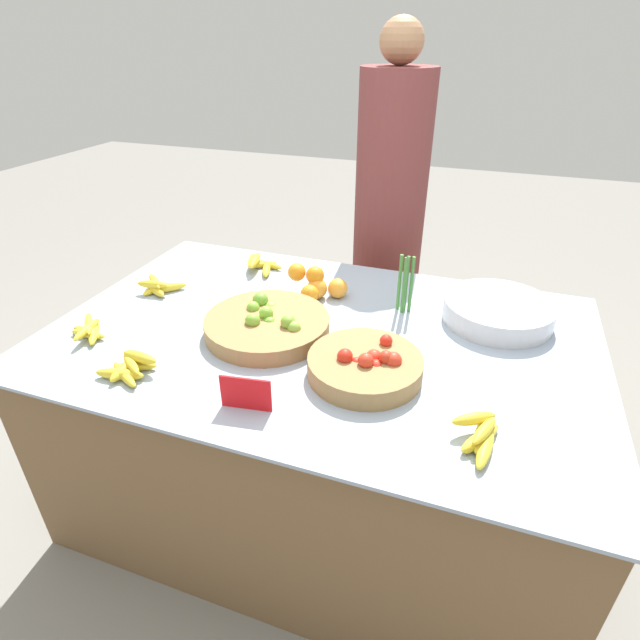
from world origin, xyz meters
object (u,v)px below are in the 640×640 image
object	(u,v)px
metal_bowl	(498,311)
vendor_person	(388,236)
tomato_basket	(366,366)
lime_bowl	(267,324)
price_sign	(246,394)

from	to	relation	value
metal_bowl	vendor_person	distance (m)	0.84
tomato_basket	metal_bowl	bearing A→B (deg)	53.11
lime_bowl	vendor_person	world-z (taller)	vendor_person
lime_bowl	tomato_basket	distance (m)	0.40
lime_bowl	metal_bowl	xyz separation A→B (m)	(0.73, 0.34, 0.01)
lime_bowl	vendor_person	distance (m)	1.01
metal_bowl	vendor_person	xyz separation A→B (m)	(-0.54, 0.64, -0.02)
price_sign	lime_bowl	bearing A→B (deg)	98.06
lime_bowl	tomato_basket	size ratio (longest dim) A/B	1.23
lime_bowl	tomato_basket	bearing A→B (deg)	-18.19
tomato_basket	vendor_person	size ratio (longest dim) A/B	0.20
vendor_person	price_sign	bearing A→B (deg)	-93.18
tomato_basket	metal_bowl	distance (m)	0.58
tomato_basket	price_sign	xyz separation A→B (m)	(-0.26, -0.26, 0.02)
price_sign	vendor_person	xyz separation A→B (m)	(0.08, 1.37, -0.03)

